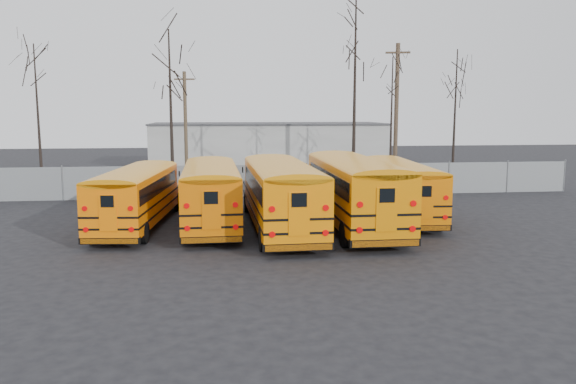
{
  "coord_description": "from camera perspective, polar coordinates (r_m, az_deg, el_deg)",
  "views": [
    {
      "loc": [
        -2.59,
        -22.47,
        5.33
      ],
      "look_at": [
        0.45,
        2.93,
        1.6
      ],
      "focal_mm": 35.0,
      "sensor_mm": 36.0,
      "label": 1
    }
  ],
  "objects": [
    {
      "name": "utility_pole_left",
      "position": [
        40.49,
        -10.36,
        6.45
      ],
      "size": [
        1.43,
        0.29,
        8.01
      ],
      "rotation": [
        0.0,
        0.0,
        -0.13
      ],
      "color": "brown",
      "rests_on": "ground"
    },
    {
      "name": "tree_4",
      "position": [
        40.96,
        10.45,
        7.04
      ],
      "size": [
        0.26,
        0.26,
        9.06
      ],
      "primitive_type": "cone",
      "color": "black",
      "rests_on": "ground"
    },
    {
      "name": "utility_pole_right",
      "position": [
        43.4,
        10.94,
        8.07
      ],
      "size": [
        1.8,
        0.58,
        10.26
      ],
      "rotation": [
        0.0,
        0.0,
        -0.25
      ],
      "color": "#4D3C2C",
      "rests_on": "ground"
    },
    {
      "name": "distant_building",
      "position": [
        54.76,
        -2.01,
        4.81
      ],
      "size": [
        22.0,
        8.0,
        4.0
      ],
      "primitive_type": "cube",
      "color": "beige",
      "rests_on": "ground"
    },
    {
      "name": "bus_c",
      "position": [
        24.8,
        -0.74,
        0.22
      ],
      "size": [
        2.86,
        11.33,
        3.15
      ],
      "rotation": [
        0.0,
        0.0,
        0.02
      ],
      "color": "black",
      "rests_on": "ground"
    },
    {
      "name": "tree_5",
      "position": [
        42.5,
        16.58,
        7.26
      ],
      "size": [
        0.26,
        0.26,
        9.62
      ],
      "primitive_type": "cone",
      "color": "black",
      "rests_on": "ground"
    },
    {
      "name": "bus_a",
      "position": [
        26.42,
        -15.1,
        -0.02
      ],
      "size": [
        3.29,
        10.18,
        2.8
      ],
      "rotation": [
        0.0,
        0.0,
        -0.1
      ],
      "color": "black",
      "rests_on": "ground"
    },
    {
      "name": "tree_3",
      "position": [
        38.05,
        6.78,
        9.86
      ],
      "size": [
        0.26,
        0.26,
        12.81
      ],
      "primitive_type": "cone",
      "color": "black",
      "rests_on": "ground"
    },
    {
      "name": "bus_b",
      "position": [
        26.07,
        -7.85,
        0.31
      ],
      "size": [
        2.64,
        10.68,
        2.97
      ],
      "rotation": [
        0.0,
        0.0,
        0.02
      ],
      "color": "black",
      "rests_on": "ground"
    },
    {
      "name": "ground",
      "position": [
        23.24,
        -0.24,
        -4.96
      ],
      "size": [
        120.0,
        120.0,
        0.0
      ],
      "primitive_type": "plane",
      "color": "black",
      "rests_on": "ground"
    },
    {
      "name": "bus_d",
      "position": [
        25.7,
        6.65,
        0.6
      ],
      "size": [
        2.71,
        11.69,
        3.27
      ],
      "rotation": [
        0.0,
        0.0,
        0.0
      ],
      "color": "black",
      "rests_on": "ground"
    },
    {
      "name": "fence",
      "position": [
        34.84,
        -2.51,
        1.15
      ],
      "size": [
        40.0,
        0.04,
        2.0
      ],
      "primitive_type": "cube",
      "color": "gray",
      "rests_on": "ground"
    },
    {
      "name": "bus_e",
      "position": [
        28.44,
        11.16,
        0.76
      ],
      "size": [
        3.03,
        10.37,
        2.87
      ],
      "rotation": [
        0.0,
        0.0,
        -0.07
      ],
      "color": "black",
      "rests_on": "ground"
    },
    {
      "name": "tree_1",
      "position": [
        37.63,
        -24.03,
        6.54
      ],
      "size": [
        0.26,
        0.26,
        9.29
      ],
      "primitive_type": "cone",
      "color": "black",
      "rests_on": "ground"
    },
    {
      "name": "tree_2",
      "position": [
        37.54,
        -11.81,
        7.97
      ],
      "size": [
        0.26,
        0.26,
        10.45
      ],
      "primitive_type": "cone",
      "color": "black",
      "rests_on": "ground"
    }
  ]
}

